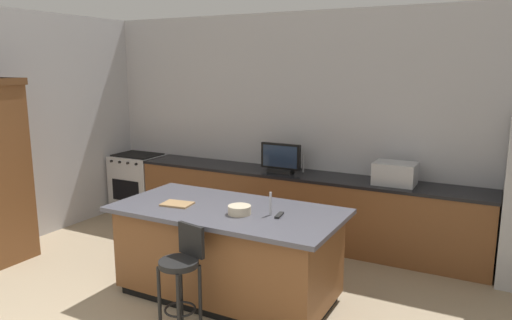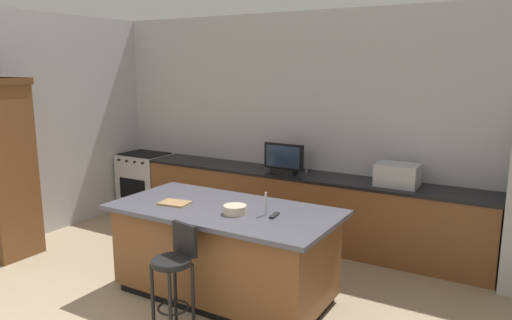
{
  "view_description": "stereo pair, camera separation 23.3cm",
  "coord_description": "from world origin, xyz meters",
  "views": [
    {
      "loc": [
        2.31,
        -1.91,
        2.3
      ],
      "look_at": [
        -0.16,
        2.76,
        1.26
      ],
      "focal_mm": 33.63,
      "sensor_mm": 36.0,
      "label": 1
    },
    {
      "loc": [
        2.51,
        -1.8,
        2.3
      ],
      "look_at": [
        -0.16,
        2.76,
        1.26
      ],
      "focal_mm": 33.63,
      "sensor_mm": 36.0,
      "label": 2
    }
  ],
  "objects": [
    {
      "name": "range_oven",
      "position": [
        -2.8,
        3.75,
        0.46
      ],
      "size": [
        0.75,
        0.63,
        0.93
      ],
      "color": "#B7BABF",
      "rests_on": "ground_plane"
    },
    {
      "name": "sink_faucet_back",
      "position": [
        -0.03,
        3.85,
        1.03
      ],
      "size": [
        0.02,
        0.02,
        0.24
      ],
      "primitive_type": "cylinder",
      "color": "#B2B2B7",
      "rests_on": "counter_back"
    },
    {
      "name": "counter_back",
      "position": [
        -0.05,
        3.75,
        0.46
      ],
      "size": [
        4.74,
        0.62,
        0.91
      ],
      "color": "brown",
      "rests_on": "ground_plane"
    },
    {
      "name": "fruit_bowl",
      "position": [
        0.16,
        1.82,
        0.97
      ],
      "size": [
        0.22,
        0.22,
        0.08
      ],
      "primitive_type": "cylinder",
      "color": "beige",
      "rests_on": "kitchen_island"
    },
    {
      "name": "wall_back",
      "position": [
        0.0,
        4.13,
        1.5
      ],
      "size": [
        6.96,
        0.12,
        3.0
      ],
      "primitive_type": "cube",
      "color": "#BCBCC1",
      "rests_on": "ground_plane"
    },
    {
      "name": "wall_left",
      "position": [
        -3.28,
        2.06,
        1.5
      ],
      "size": [
        0.12,
        4.53,
        3.0
      ],
      "primitive_type": "cube",
      "color": "#BCBCC1",
      "rests_on": "ground_plane"
    },
    {
      "name": "bar_stool_center",
      "position": [
        -0.04,
        1.17,
        0.58
      ],
      "size": [
        0.35,
        0.36,
        0.97
      ],
      "rotation": [
        0.0,
        0.0,
        -0.21
      ],
      "color": "black",
      "rests_on": "ground_plane"
    },
    {
      "name": "cabinet_tower",
      "position": [
        -2.93,
        1.51,
        1.12
      ],
      "size": [
        0.58,
        0.61,
        2.16
      ],
      "color": "brown",
      "rests_on": "ground_plane"
    },
    {
      "name": "kitchen_island",
      "position": [
        -0.04,
        1.93,
        0.48
      ],
      "size": [
        2.25,
        1.13,
        0.93
      ],
      "color": "black",
      "rests_on": "ground_plane"
    },
    {
      "name": "tv_monitor",
      "position": [
        -0.29,
        3.7,
        1.09
      ],
      "size": [
        0.55,
        0.16,
        0.39
      ],
      "color": "black",
      "rests_on": "counter_back"
    },
    {
      "name": "microwave",
      "position": [
        1.18,
        3.75,
        1.04
      ],
      "size": [
        0.48,
        0.36,
        0.26
      ],
      "primitive_type": "cube",
      "color": "#B7BABF",
      "rests_on": "counter_back"
    },
    {
      "name": "tv_remote",
      "position": [
        0.52,
        1.94,
        0.94
      ],
      "size": [
        0.07,
        0.17,
        0.02
      ],
      "primitive_type": "cube",
      "rotation": [
        0.0,
        0.0,
        0.15
      ],
      "color": "black",
      "rests_on": "kitchen_island"
    },
    {
      "name": "cutting_board",
      "position": [
        -0.54,
        1.79,
        0.94
      ],
      "size": [
        0.32,
        0.25,
        0.02
      ],
      "primitive_type": "cube",
      "rotation": [
        0.0,
        0.0,
        0.14
      ],
      "color": "#A87F51",
      "rests_on": "kitchen_island"
    },
    {
      "name": "sink_faucet_island",
      "position": [
        0.43,
        1.93,
        1.04
      ],
      "size": [
        0.02,
        0.02,
        0.22
      ],
      "primitive_type": "cylinder",
      "color": "#B2B2B7",
      "rests_on": "kitchen_island"
    }
  ]
}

